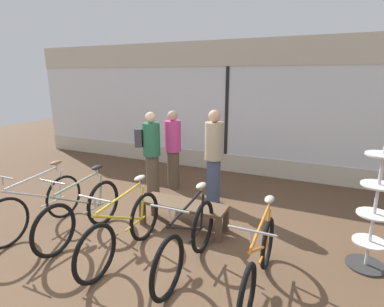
# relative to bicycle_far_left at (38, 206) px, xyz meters

# --- Properties ---
(ground_plane) EXTENTS (24.00, 24.00, 0.00)m
(ground_plane) POSITION_rel_bicycle_far_left_xyz_m (1.71, 0.24, -0.41)
(ground_plane) COLOR brown
(shop_back_wall) EXTENTS (12.00, 0.08, 3.20)m
(shop_back_wall) POSITION_rel_bicycle_far_left_xyz_m (1.71, 4.15, 1.23)
(shop_back_wall) COLOR beige
(shop_back_wall) RESTS_ON ground_plane
(bicycle_far_left) EXTENTS (0.46, 1.79, 1.05)m
(bicycle_far_left) POSITION_rel_bicycle_far_left_xyz_m (0.00, 0.00, 0.00)
(bicycle_far_left) COLOR black
(bicycle_far_left) RESTS_ON ground_plane
(bicycle_left) EXTENTS (0.46, 1.72, 1.05)m
(bicycle_left) POSITION_rel_bicycle_far_left_xyz_m (0.79, 0.10, -0.01)
(bicycle_left) COLOR black
(bicycle_left) RESTS_ON ground_plane
(bicycle_center) EXTENTS (0.46, 1.77, 1.04)m
(bicycle_center) POSITION_rel_bicycle_far_left_xyz_m (1.67, -0.05, -0.02)
(bicycle_center) COLOR black
(bicycle_center) RESTS_ON ground_plane
(bicycle_right) EXTENTS (0.46, 1.73, 1.05)m
(bicycle_right) POSITION_rel_bicycle_far_left_xyz_m (2.57, 0.05, -0.01)
(bicycle_right) COLOR black
(bicycle_right) RESTS_ON ground_plane
(bicycle_far_right) EXTENTS (0.46, 1.70, 1.01)m
(bicycle_far_right) POSITION_rel_bicycle_far_left_xyz_m (3.45, 0.03, -0.04)
(bicycle_far_right) COLOR black
(bicycle_far_right) RESTS_ON ground_plane
(accessory_rack) EXTENTS (0.48, 0.48, 1.59)m
(accessory_rack) POSITION_rel_bicycle_far_left_xyz_m (4.63, 1.07, 0.25)
(accessory_rack) COLOR #333333
(accessory_rack) RESTS_ON ground_plane
(display_bench) EXTENTS (1.40, 0.44, 0.42)m
(display_bench) POSITION_rel_bicycle_far_left_xyz_m (2.04, 1.01, -0.06)
(display_bench) COLOR brown
(display_bench) RESTS_ON ground_plane
(customer_near_rack) EXTENTS (0.55, 0.44, 1.70)m
(customer_near_rack) POSITION_rel_bicycle_far_left_xyz_m (0.83, 2.00, 0.51)
(customer_near_rack) COLOR brown
(customer_near_rack) RESTS_ON ground_plane
(customer_by_window) EXTENTS (0.40, 0.40, 1.79)m
(customer_by_window) POSITION_rel_bicycle_far_left_xyz_m (2.13, 2.11, 0.54)
(customer_by_window) COLOR #424C6B
(customer_by_window) RESTS_ON ground_plane
(customer_mid_floor) EXTENTS (0.48, 0.48, 1.68)m
(customer_mid_floor) POSITION_rel_bicycle_far_left_xyz_m (1.06, 2.53, 0.48)
(customer_mid_floor) COLOR brown
(customer_mid_floor) RESTS_ON ground_plane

